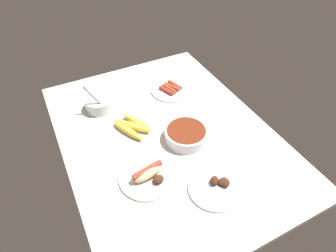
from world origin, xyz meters
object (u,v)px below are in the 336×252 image
at_px(banana_bunch, 132,126).
at_px(plate_hotdog_assembled, 148,174).
at_px(plate_grilled_meat, 216,187).
at_px(plate_sausages, 171,89).
at_px(bowl_coleslaw, 99,103).
at_px(bowl_chili, 186,134).

height_order(banana_bunch, plate_hotdog_assembled, plate_hotdog_assembled).
relative_size(banana_bunch, plate_grilled_meat, 1.01).
bearing_deg(plate_sausages, bowl_coleslaw, -94.10).
xyz_separation_m(bowl_chili, plate_hotdog_assembled, (0.11, -0.23, -0.01)).
distance_m(bowl_chili, bowl_coleslaw, 0.47).
bearing_deg(bowl_coleslaw, bowl_chili, 36.57).
bearing_deg(bowl_chili, plate_sausages, 163.37).
relative_size(banana_bunch, bowl_chili, 1.08).
relative_size(plate_sausages, plate_hotdog_assembled, 0.91).
bearing_deg(banana_bunch, bowl_coleslaw, -156.47).
distance_m(banana_bunch, plate_grilled_meat, 0.47).
bearing_deg(bowl_chili, plate_grilled_meat, -5.63).
distance_m(plate_grilled_meat, bowl_coleslaw, 0.70).
bearing_deg(plate_hotdog_assembled, plate_sausages, 143.89).
height_order(banana_bunch, bowl_chili, bowl_chili).
xyz_separation_m(bowl_chili, bowl_coleslaw, (-0.38, -0.28, 0.00)).
bearing_deg(plate_hotdog_assembled, bowl_chili, 116.10).
height_order(banana_bunch, plate_grilled_meat, plate_grilled_meat).
xyz_separation_m(bowl_coleslaw, plate_hotdog_assembled, (0.49, 0.05, -0.02)).
bearing_deg(plate_hotdog_assembled, plate_grilled_meat, 51.64).
xyz_separation_m(banana_bunch, bowl_coleslaw, (-0.21, -0.09, 0.02)).
bearing_deg(plate_grilled_meat, banana_bunch, -160.15).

